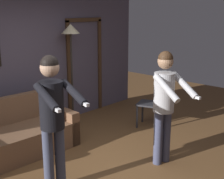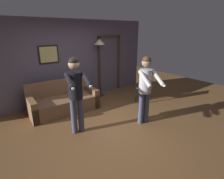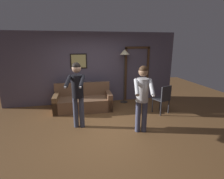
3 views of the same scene
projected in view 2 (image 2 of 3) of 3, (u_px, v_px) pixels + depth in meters
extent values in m
plane|color=brown|center=(105.00, 127.00, 4.31)|extent=(12.00, 12.00, 0.00)
cube|color=#595063|center=(65.00, 62.00, 5.55)|extent=(6.40, 0.06, 2.60)
cube|color=black|center=(49.00, 54.00, 5.14)|extent=(0.58, 0.02, 0.53)
cube|color=tan|center=(49.00, 54.00, 5.13)|extent=(0.50, 0.01, 0.45)
cube|color=#4C331E|center=(99.00, 66.00, 6.32)|extent=(0.08, 0.04, 2.04)
cube|color=#4C331E|center=(119.00, 64.00, 6.84)|extent=(0.08, 0.04, 2.04)
cube|color=#4C331E|center=(109.00, 37.00, 6.25)|extent=(0.98, 0.04, 0.08)
cube|color=brown|center=(64.00, 104.00, 5.07)|extent=(1.93, 0.93, 0.42)
cube|color=brown|center=(59.00, 87.00, 5.21)|extent=(1.90, 0.22, 0.45)
cube|color=brown|center=(32.00, 109.00, 4.58)|extent=(0.20, 0.86, 0.58)
cube|color=brown|center=(91.00, 96.00, 5.51)|extent=(0.20, 0.86, 0.58)
cylinder|color=#332D28|center=(101.00, 95.00, 6.38)|extent=(0.28, 0.28, 0.02)
cylinder|color=#332D28|center=(100.00, 71.00, 6.09)|extent=(0.04, 0.04, 1.78)
cone|color=#F9EAB7|center=(99.00, 42.00, 5.78)|extent=(0.36, 0.36, 0.18)
cylinder|color=#41475F|center=(74.00, 116.00, 3.93)|extent=(0.13, 0.13, 0.84)
cylinder|color=#41475F|center=(81.00, 115.00, 4.00)|extent=(0.13, 0.13, 0.84)
cylinder|color=black|center=(75.00, 85.00, 3.73)|extent=(0.30, 0.30, 0.59)
sphere|color=tan|center=(74.00, 64.00, 3.59)|extent=(0.23, 0.23, 0.23)
sphere|color=black|center=(74.00, 62.00, 3.57)|extent=(0.22, 0.22, 0.22)
cylinder|color=black|center=(69.00, 81.00, 3.39)|extent=(0.20, 0.53, 0.24)
cube|color=white|center=(72.00, 88.00, 3.20)|extent=(0.07, 0.16, 0.04)
cylinder|color=black|center=(86.00, 79.00, 3.53)|extent=(0.20, 0.53, 0.24)
cube|color=white|center=(90.00, 86.00, 3.34)|extent=(0.07, 0.16, 0.04)
cylinder|color=#434864|center=(141.00, 108.00, 4.36)|extent=(0.13, 0.13, 0.81)
cylinder|color=#434864|center=(146.00, 107.00, 4.42)|extent=(0.13, 0.13, 0.81)
cylinder|color=#B2B2B7|center=(145.00, 81.00, 4.17)|extent=(0.30, 0.30, 0.58)
sphere|color=#9E7556|center=(147.00, 62.00, 4.02)|extent=(0.22, 0.22, 0.22)
sphere|color=#382314|center=(147.00, 61.00, 4.01)|extent=(0.21, 0.21, 0.21)
cylinder|color=#B2B2B7|center=(145.00, 79.00, 3.87)|extent=(0.20, 0.49, 0.33)
cylinder|color=#B2B2B7|center=(157.00, 77.00, 3.99)|extent=(0.20, 0.49, 0.33)
cube|color=white|center=(163.00, 85.00, 3.84)|extent=(0.08, 0.16, 0.04)
cylinder|color=#2D2D33|center=(140.00, 92.00, 6.09)|extent=(0.04, 0.04, 0.45)
cylinder|color=#2D2D33|center=(136.00, 95.00, 5.81)|extent=(0.04, 0.04, 0.45)
cylinder|color=#2D2D33|center=(150.00, 93.00, 5.91)|extent=(0.04, 0.04, 0.45)
cylinder|color=#2D2D33|center=(146.00, 97.00, 5.62)|extent=(0.04, 0.04, 0.45)
cube|color=#2D2D33|center=(143.00, 87.00, 5.78)|extent=(0.54, 0.54, 0.03)
cube|color=#2D2D33|center=(149.00, 81.00, 5.61)|extent=(0.41, 0.18, 0.45)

